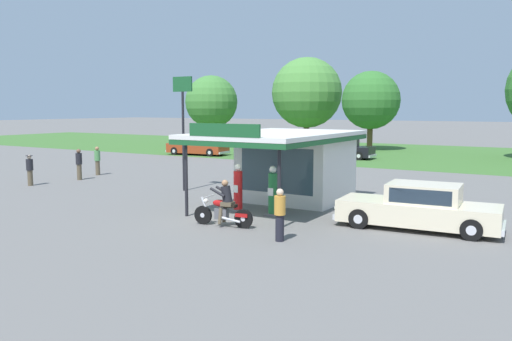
{
  "coord_description": "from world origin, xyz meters",
  "views": [
    {
      "loc": [
        10.52,
        -15.18,
        3.95
      ],
      "look_at": [
        -0.42,
        2.9,
        1.4
      ],
      "focal_mm": 36.4,
      "sensor_mm": 36.0,
      "label": 1
    }
  ],
  "objects_px": {
    "bystander_strolling_foreground": "(97,160)",
    "bystander_chatting_near_pumps": "(79,163)",
    "parked_car_back_row_centre_right": "(269,151)",
    "gas_pump_nearside": "(238,190)",
    "bystander_standing_back_lot": "(280,214)",
    "bystander_admiring_sedan": "(290,166)",
    "bystander_leaning_by_kiosk": "(30,169)",
    "gas_pump_offside": "(273,193)",
    "parked_car_back_row_far_right": "(199,147)",
    "featured_classic_sedan": "(419,208)",
    "motorcycle_with_rider": "(224,207)",
    "roadside_pole_sign": "(183,114)",
    "parked_car_back_row_centre": "(343,150)"
  },
  "relations": [
    {
      "from": "motorcycle_with_rider",
      "to": "roadside_pole_sign",
      "type": "height_order",
      "value": "roadside_pole_sign"
    },
    {
      "from": "bystander_chatting_near_pumps",
      "to": "roadside_pole_sign",
      "type": "height_order",
      "value": "roadside_pole_sign"
    },
    {
      "from": "bystander_strolling_foreground",
      "to": "bystander_standing_back_lot",
      "type": "xyz_separation_m",
      "value": [
        16.6,
        -7.94,
        -0.06
      ]
    },
    {
      "from": "parked_car_back_row_far_right",
      "to": "parked_car_back_row_centre",
      "type": "bearing_deg",
      "value": 16.84
    },
    {
      "from": "bystander_standing_back_lot",
      "to": "bystander_chatting_near_pumps",
      "type": "bearing_deg",
      "value": 159.39
    },
    {
      "from": "bystander_chatting_near_pumps",
      "to": "bystander_strolling_foreground",
      "type": "bearing_deg",
      "value": 110.59
    },
    {
      "from": "gas_pump_nearside",
      "to": "bystander_chatting_near_pumps",
      "type": "height_order",
      "value": "gas_pump_nearside"
    },
    {
      "from": "gas_pump_nearside",
      "to": "parked_car_back_row_centre",
      "type": "bearing_deg",
      "value": 101.55
    },
    {
      "from": "gas_pump_offside",
      "to": "motorcycle_with_rider",
      "type": "xyz_separation_m",
      "value": [
        -0.57,
        -2.33,
        -0.19
      ]
    },
    {
      "from": "gas_pump_offside",
      "to": "roadside_pole_sign",
      "type": "distance_m",
      "value": 7.71
    },
    {
      "from": "bystander_strolling_foreground",
      "to": "bystander_leaning_by_kiosk",
      "type": "height_order",
      "value": "bystander_strolling_foreground"
    },
    {
      "from": "bystander_leaning_by_kiosk",
      "to": "featured_classic_sedan",
      "type": "bearing_deg",
      "value": 1.63
    },
    {
      "from": "bystander_strolling_foreground",
      "to": "bystander_chatting_near_pumps",
      "type": "xyz_separation_m",
      "value": [
        0.74,
        -1.97,
        0.02
      ]
    },
    {
      "from": "gas_pump_offside",
      "to": "bystander_admiring_sedan",
      "type": "bearing_deg",
      "value": 113.09
    },
    {
      "from": "bystander_chatting_near_pumps",
      "to": "bystander_leaning_by_kiosk",
      "type": "distance_m",
      "value": 2.8
    },
    {
      "from": "gas_pump_offside",
      "to": "motorcycle_with_rider",
      "type": "distance_m",
      "value": 2.41
    },
    {
      "from": "featured_classic_sedan",
      "to": "parked_car_back_row_far_right",
      "type": "height_order",
      "value": "parked_car_back_row_far_right"
    },
    {
      "from": "motorcycle_with_rider",
      "to": "bystander_chatting_near_pumps",
      "type": "height_order",
      "value": "bystander_chatting_near_pumps"
    },
    {
      "from": "gas_pump_offside",
      "to": "bystander_chatting_near_pumps",
      "type": "distance_m",
      "value": 14.19
    },
    {
      "from": "bystander_leaning_by_kiosk",
      "to": "roadside_pole_sign",
      "type": "xyz_separation_m",
      "value": [
        7.76,
        2.82,
        2.81
      ]
    },
    {
      "from": "gas_pump_offside",
      "to": "parked_car_back_row_far_right",
      "type": "height_order",
      "value": "gas_pump_offside"
    },
    {
      "from": "gas_pump_offside",
      "to": "parked_car_back_row_centre",
      "type": "distance_m",
      "value": 22.93
    },
    {
      "from": "parked_car_back_row_centre_right",
      "to": "bystander_strolling_foreground",
      "type": "bearing_deg",
      "value": -108.64
    },
    {
      "from": "gas_pump_nearside",
      "to": "parked_car_back_row_centre_right",
      "type": "xyz_separation_m",
      "value": [
        -8.78,
        17.69,
        -0.09
      ]
    },
    {
      "from": "motorcycle_with_rider",
      "to": "featured_classic_sedan",
      "type": "xyz_separation_m",
      "value": [
        5.68,
        3.01,
        0.03
      ]
    },
    {
      "from": "gas_pump_offside",
      "to": "bystander_admiring_sedan",
      "type": "height_order",
      "value": "gas_pump_offside"
    },
    {
      "from": "gas_pump_offside",
      "to": "bystander_chatting_near_pumps",
      "type": "height_order",
      "value": "gas_pump_offside"
    },
    {
      "from": "gas_pump_nearside",
      "to": "featured_classic_sedan",
      "type": "relative_size",
      "value": 0.34
    },
    {
      "from": "bystander_standing_back_lot",
      "to": "roadside_pole_sign",
      "type": "height_order",
      "value": "roadside_pole_sign"
    },
    {
      "from": "gas_pump_offside",
      "to": "featured_classic_sedan",
      "type": "height_order",
      "value": "gas_pump_offside"
    },
    {
      "from": "bystander_standing_back_lot",
      "to": "bystander_admiring_sedan",
      "type": "relative_size",
      "value": 0.93
    },
    {
      "from": "bystander_chatting_near_pumps",
      "to": "bystander_admiring_sedan",
      "type": "bearing_deg",
      "value": 25.48
    },
    {
      "from": "parked_car_back_row_far_right",
      "to": "bystander_strolling_foreground",
      "type": "relative_size",
      "value": 3.25
    },
    {
      "from": "gas_pump_offside",
      "to": "parked_car_back_row_far_right",
      "type": "bearing_deg",
      "value": 133.53
    },
    {
      "from": "parked_car_back_row_far_right",
      "to": "bystander_leaning_by_kiosk",
      "type": "distance_m",
      "value": 18.78
    },
    {
      "from": "parked_car_back_row_centre_right",
      "to": "gas_pump_nearside",
      "type": "bearing_deg",
      "value": -63.6
    },
    {
      "from": "gas_pump_offside",
      "to": "bystander_strolling_foreground",
      "type": "height_order",
      "value": "gas_pump_offside"
    },
    {
      "from": "motorcycle_with_rider",
      "to": "bystander_leaning_by_kiosk",
      "type": "bearing_deg",
      "value": 169.88
    },
    {
      "from": "bystander_strolling_foreground",
      "to": "bystander_standing_back_lot",
      "type": "distance_m",
      "value": 18.41
    },
    {
      "from": "parked_car_back_row_far_right",
      "to": "bystander_admiring_sedan",
      "type": "xyz_separation_m",
      "value": [
        14.3,
        -10.69,
        0.19
      ]
    },
    {
      "from": "featured_classic_sedan",
      "to": "motorcycle_with_rider",
      "type": "bearing_deg",
      "value": -152.1
    },
    {
      "from": "gas_pump_nearside",
      "to": "motorcycle_with_rider",
      "type": "bearing_deg",
      "value": -67.66
    },
    {
      "from": "featured_classic_sedan",
      "to": "parked_car_back_row_far_right",
      "type": "distance_m",
      "value": 28.99
    },
    {
      "from": "featured_classic_sedan",
      "to": "bystander_standing_back_lot",
      "type": "xyz_separation_m",
      "value": [
        -3.14,
        -3.75,
        0.14
      ]
    },
    {
      "from": "parked_car_back_row_centre_right",
      "to": "bystander_admiring_sedan",
      "type": "distance_m",
      "value": 12.0
    },
    {
      "from": "featured_classic_sedan",
      "to": "parked_car_back_row_centre",
      "type": "distance_m",
      "value": 24.17
    },
    {
      "from": "bystander_leaning_by_kiosk",
      "to": "bystander_chatting_near_pumps",
      "type": "bearing_deg",
      "value": 81.48
    },
    {
      "from": "bystander_strolling_foreground",
      "to": "bystander_leaning_by_kiosk",
      "type": "bearing_deg",
      "value": -86.06
    },
    {
      "from": "featured_classic_sedan",
      "to": "bystander_chatting_near_pumps",
      "type": "xyz_separation_m",
      "value": [
        -19.01,
        2.22,
        0.22
      ]
    },
    {
      "from": "motorcycle_with_rider",
      "to": "bystander_leaning_by_kiosk",
      "type": "relative_size",
      "value": 1.37
    }
  ]
}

